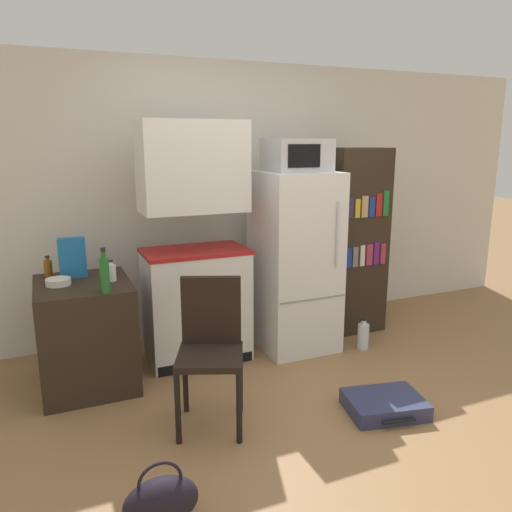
# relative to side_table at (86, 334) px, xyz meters

# --- Properties ---
(ground_plane) EXTENTS (24.00, 24.00, 0.00)m
(ground_plane) POSITION_rel_side_table_xyz_m (1.39, -1.23, -0.39)
(ground_plane) COLOR olive
(wall_back) EXTENTS (6.40, 0.10, 2.47)m
(wall_back) POSITION_rel_side_table_xyz_m (1.59, 0.77, 0.84)
(wall_back) COLOR silver
(wall_back) RESTS_ON ground_plane
(side_table) EXTENTS (0.65, 0.75, 0.78)m
(side_table) POSITION_rel_side_table_xyz_m (0.00, 0.00, 0.00)
(side_table) COLOR #2D2319
(side_table) RESTS_ON ground_plane
(kitchen_hutch) EXTENTS (0.83, 0.50, 1.93)m
(kitchen_hutch) POSITION_rel_side_table_xyz_m (0.88, 0.13, 0.51)
(kitchen_hutch) COLOR white
(kitchen_hutch) RESTS_ON ground_plane
(refrigerator) EXTENTS (0.62, 0.68, 1.53)m
(refrigerator) POSITION_rel_side_table_xyz_m (1.74, 0.05, 0.37)
(refrigerator) COLOR white
(refrigerator) RESTS_ON ground_plane
(microwave) EXTENTS (0.49, 0.43, 0.26)m
(microwave) POSITION_rel_side_table_xyz_m (1.74, 0.04, 1.27)
(microwave) COLOR #B7B7BC
(microwave) RESTS_ON refrigerator
(bookshelf) EXTENTS (0.54, 0.38, 1.72)m
(bookshelf) POSITION_rel_side_table_xyz_m (2.44, 0.19, 0.47)
(bookshelf) COLOR #2D2319
(bookshelf) RESTS_ON ground_plane
(bottle_amber_beer) EXTENTS (0.06, 0.06, 0.16)m
(bottle_amber_beer) POSITION_rel_side_table_xyz_m (-0.21, 0.26, 0.46)
(bottle_amber_beer) COLOR brown
(bottle_amber_beer) RESTS_ON side_table
(bottle_clear_short) EXTENTS (0.07, 0.07, 0.15)m
(bottle_clear_short) POSITION_rel_side_table_xyz_m (0.20, -0.04, 0.46)
(bottle_clear_short) COLOR silver
(bottle_clear_short) RESTS_ON side_table
(bottle_green_tall) EXTENTS (0.06, 0.06, 0.31)m
(bottle_green_tall) POSITION_rel_side_table_xyz_m (0.13, -0.33, 0.52)
(bottle_green_tall) COLOR #1E6028
(bottle_green_tall) RESTS_ON side_table
(bowl) EXTENTS (0.17, 0.17, 0.05)m
(bowl) POSITION_rel_side_table_xyz_m (-0.16, -0.00, 0.42)
(bowl) COLOR silver
(bowl) RESTS_ON side_table
(cereal_box) EXTENTS (0.19, 0.07, 0.30)m
(cereal_box) POSITION_rel_side_table_xyz_m (-0.04, 0.17, 0.54)
(cereal_box) COLOR #1E66A8
(cereal_box) RESTS_ON side_table
(chair) EXTENTS (0.52, 0.52, 0.94)m
(chair) POSITION_rel_side_table_xyz_m (0.69, -0.83, 0.17)
(chair) COLOR black
(chair) RESTS_ON ground_plane
(suitcase_large_flat) EXTENTS (0.57, 0.47, 0.11)m
(suitcase_large_flat) POSITION_rel_side_table_xyz_m (1.77, -1.22, -0.34)
(suitcase_large_flat) COLOR navy
(suitcase_large_flat) RESTS_ON ground_plane
(handbag) EXTENTS (0.36, 0.20, 0.33)m
(handbag) POSITION_rel_side_table_xyz_m (0.18, -1.62, -0.27)
(handbag) COLOR black
(handbag) RESTS_ON ground_plane
(water_bottle_front) EXTENTS (0.10, 0.10, 0.28)m
(water_bottle_front) POSITION_rel_side_table_xyz_m (2.26, -0.28, -0.27)
(water_bottle_front) COLOR silver
(water_bottle_front) RESTS_ON ground_plane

